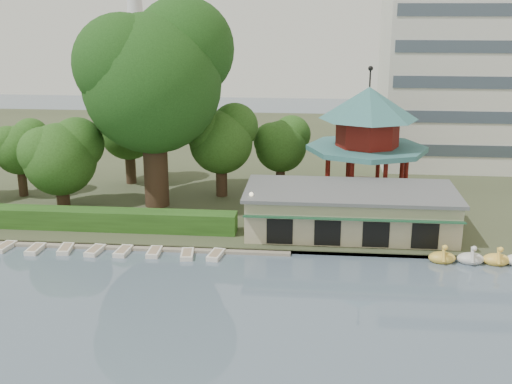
# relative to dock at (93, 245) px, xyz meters

# --- Properties ---
(ground_plane) EXTENTS (220.00, 220.00, 0.00)m
(ground_plane) POSITION_rel_dock_xyz_m (12.00, -17.20, -0.12)
(ground_plane) COLOR slate
(ground_plane) RESTS_ON ground
(shore) EXTENTS (220.00, 70.00, 0.40)m
(shore) POSITION_rel_dock_xyz_m (12.00, 34.80, 0.08)
(shore) COLOR #424930
(shore) RESTS_ON ground
(embankment) EXTENTS (220.00, 0.60, 0.30)m
(embankment) POSITION_rel_dock_xyz_m (12.00, 0.10, 0.03)
(embankment) COLOR gray
(embankment) RESTS_ON ground
(dock) EXTENTS (34.00, 1.60, 0.24)m
(dock) POSITION_rel_dock_xyz_m (0.00, 0.00, 0.00)
(dock) COLOR gray
(dock) RESTS_ON ground
(boathouse) EXTENTS (18.60, 9.39, 3.90)m
(boathouse) POSITION_rel_dock_xyz_m (22.00, 4.77, 2.25)
(boathouse) COLOR #B3A989
(boathouse) RESTS_ON shore
(pavilion) EXTENTS (12.40, 12.40, 13.50)m
(pavilion) POSITION_rel_dock_xyz_m (24.00, 14.80, 7.36)
(pavilion) COLOR #B3A989
(pavilion) RESTS_ON shore
(hedge) EXTENTS (30.00, 2.00, 1.80)m
(hedge) POSITION_rel_dock_xyz_m (-3.00, 3.30, 1.18)
(hedge) COLOR #2A571B
(hedge) RESTS_ON shore
(lamp_post) EXTENTS (0.36, 0.36, 4.28)m
(lamp_post) POSITION_rel_dock_xyz_m (13.50, 1.80, 3.22)
(lamp_post) COLOR black
(lamp_post) RESTS_ON shore
(big_tree) EXTENTS (14.81, 13.80, 20.45)m
(big_tree) POSITION_rel_dock_xyz_m (3.18, 11.02, 13.54)
(big_tree) COLOR #3A281C
(big_tree) RESTS_ON shore
(small_trees) EXTENTS (39.35, 16.90, 9.93)m
(small_trees) POSITION_rel_dock_xyz_m (-1.89, 13.71, 5.99)
(small_trees) COLOR #3A281C
(small_trees) RESTS_ON shore
(swan_boats) EXTENTS (13.00, 2.08, 1.92)m
(swan_boats) POSITION_rel_dock_xyz_m (34.59, -0.71, 0.28)
(swan_boats) COLOR #EDC147
(swan_boats) RESTS_ON ground
(moored_rowboats) EXTENTS (27.36, 2.66, 0.36)m
(moored_rowboats) POSITION_rel_dock_xyz_m (-1.96, -1.37, 0.06)
(moored_rowboats) COLOR white
(moored_rowboats) RESTS_ON ground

